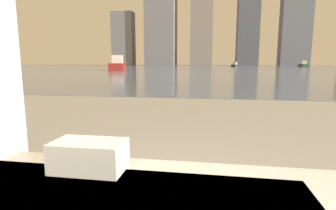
# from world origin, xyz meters

# --- Properties ---
(towel_stack) EXTENTS (0.28, 0.16, 0.12)m
(towel_stack) POSITION_xyz_m (-0.02, 0.92, 0.57)
(towel_stack) COLOR silver
(towel_stack) RESTS_ON bathtub
(harbor_water) EXTENTS (180.00, 110.00, 0.01)m
(harbor_water) POSITION_xyz_m (0.00, 62.00, 0.01)
(harbor_water) COLOR slate
(harbor_water) RESTS_ON ground_plane
(harbor_boat_0) EXTENTS (3.11, 5.70, 2.03)m
(harbor_boat_0) POSITION_xyz_m (-12.26, 34.72, 0.72)
(harbor_boat_0) COLOR maroon
(harbor_boat_0) RESTS_ON harbor_water
(harbor_boat_1) EXTENTS (1.54, 4.42, 1.65)m
(harbor_boat_1) POSITION_xyz_m (24.76, 75.80, 0.59)
(harbor_boat_1) COLOR #335647
(harbor_boat_1) RESTS_ON harbor_water
(harbor_boat_3) EXTENTS (2.42, 3.73, 1.32)m
(harbor_boat_3) POSITION_xyz_m (6.97, 76.79, 0.48)
(harbor_boat_3) COLOR #2D2D33
(harbor_boat_3) RESTS_ON harbor_water
(skyline_tower_0) EXTENTS (9.72, 6.05, 23.81)m
(skyline_tower_0) POSITION_xyz_m (-39.66, 118.00, 11.90)
(skyline_tower_0) COLOR slate
(skyline_tower_0) RESTS_ON ground_plane
(skyline_tower_1) EXTENTS (12.90, 11.99, 33.82)m
(skyline_tower_1) POSITION_xyz_m (-22.02, 118.00, 16.91)
(skyline_tower_1) COLOR slate
(skyline_tower_1) RESTS_ON ground_plane
(skyline_tower_3) EXTENTS (8.78, 8.00, 37.24)m
(skyline_tower_3) POSITION_xyz_m (15.18, 118.00, 18.62)
(skyline_tower_3) COLOR #4C515B
(skyline_tower_3) RESTS_ON ground_plane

